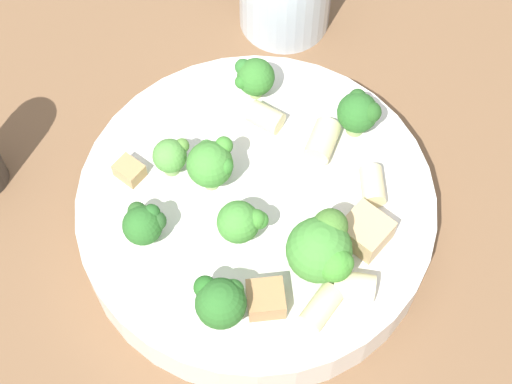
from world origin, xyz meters
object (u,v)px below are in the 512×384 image
at_px(broccoli_floret_2, 244,223).
at_px(rigatoni_1, 354,286).
at_px(chicken_chunk_0, 366,231).
at_px(broccoli_floret_4, 212,161).
at_px(broccoli_floret_1, 254,77).
at_px(rigatoni_2, 322,141).
at_px(rigatoni_3, 372,186).
at_px(chicken_chunk_1, 129,171).
at_px(broccoli_floret_7, 220,303).
at_px(broccoli_floret_0, 359,112).
at_px(rigatoni_0, 266,117).
at_px(pasta_bowl, 256,211).
at_px(broccoli_floret_6, 144,223).
at_px(chicken_chunk_2, 266,299).
at_px(broccoli_floret_3, 171,155).
at_px(broccoli_floret_5, 323,250).
at_px(rigatoni_4, 321,307).

height_order(broccoli_floret_2, rigatoni_1, broccoli_floret_2).
height_order(broccoli_floret_2, chicken_chunk_0, broccoli_floret_2).
relative_size(broccoli_floret_2, broccoli_floret_4, 0.85).
relative_size(broccoli_floret_1, rigatoni_2, 1.18).
xyz_separation_m(rigatoni_3, chicken_chunk_1, (-0.05, 0.15, -0.00)).
bearing_deg(broccoli_floret_7, broccoli_floret_0, -11.19).
bearing_deg(rigatoni_0, rigatoni_1, -134.74).
height_order(broccoli_floret_2, broccoli_floret_7, broccoli_floret_7).
distance_m(pasta_bowl, broccoli_floret_2, 0.05).
bearing_deg(rigatoni_1, broccoli_floret_2, 83.27).
bearing_deg(broccoli_floret_2, rigatoni_0, 12.74).
xyz_separation_m(broccoli_floret_6, rigatoni_2, (0.10, -0.08, -0.01)).
relative_size(broccoli_floret_4, chicken_chunk_2, 1.78).
bearing_deg(broccoli_floret_3, chicken_chunk_1, 122.53).
bearing_deg(broccoli_floret_1, chicken_chunk_1, 150.85).
height_order(broccoli_floret_1, chicken_chunk_2, broccoli_floret_1).
bearing_deg(broccoli_floret_1, chicken_chunk_2, -155.45).
height_order(broccoli_floret_3, chicken_chunk_0, broccoli_floret_3).
bearing_deg(broccoli_floret_3, pasta_bowl, -91.25).
bearing_deg(broccoli_floret_5, chicken_chunk_2, 146.46).
relative_size(rigatoni_0, rigatoni_4, 0.84).
height_order(broccoli_floret_0, broccoli_floret_1, broccoli_floret_0).
relative_size(rigatoni_2, chicken_chunk_1, 1.56).
bearing_deg(broccoli_floret_5, broccoli_floret_1, 38.96).
relative_size(broccoli_floret_7, chicken_chunk_0, 1.44).
distance_m(broccoli_floret_5, chicken_chunk_0, 0.04).
xyz_separation_m(pasta_bowl, broccoli_floret_7, (-0.08, -0.01, 0.04)).
bearing_deg(broccoli_floret_1, broccoli_floret_4, -178.74).
bearing_deg(broccoli_floret_0, broccoli_floret_3, 126.06).
relative_size(broccoli_floret_1, broccoli_floret_7, 0.82).
bearing_deg(broccoli_floret_0, broccoli_floret_6, 142.57).
bearing_deg(broccoli_floret_1, broccoli_floret_7, -164.77).
xyz_separation_m(broccoli_floret_3, broccoli_floret_6, (-0.05, -0.01, 0.00)).
height_order(rigatoni_1, rigatoni_2, same).
relative_size(rigatoni_0, chicken_chunk_0, 0.82).
bearing_deg(rigatoni_4, rigatoni_1, -35.02).
bearing_deg(broccoli_floret_1, broccoli_floret_0, -91.56).
bearing_deg(broccoli_floret_4, broccoli_floret_6, 156.48).
relative_size(chicken_chunk_0, chicken_chunk_2, 1.23).
xyz_separation_m(broccoli_floret_7, rigatoni_4, (0.03, -0.05, -0.02)).
height_order(rigatoni_0, rigatoni_1, rigatoni_1).
bearing_deg(rigatoni_4, rigatoni_0, 35.40).
bearing_deg(broccoli_floret_5, rigatoni_3, -10.68).
xyz_separation_m(rigatoni_1, rigatoni_2, (0.09, 0.05, 0.00)).
height_order(broccoli_floret_1, broccoli_floret_3, broccoli_floret_1).
height_order(rigatoni_1, chicken_chunk_1, rigatoni_1).
xyz_separation_m(broccoli_floret_2, broccoli_floret_5, (-0.00, -0.05, 0.01)).
distance_m(rigatoni_4, chicken_chunk_0, 0.06).
height_order(pasta_bowl, chicken_chunk_0, chicken_chunk_0).
height_order(broccoli_floret_1, rigatoni_0, broccoli_floret_1).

